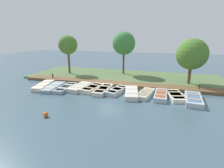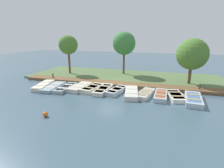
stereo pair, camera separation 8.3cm
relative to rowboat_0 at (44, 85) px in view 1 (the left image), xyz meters
The scene contains 21 objects.
ground_plane 7.08m from the rowboat_0, 105.30° to the left, with size 80.00×80.00×0.00m, color #425B6B.
shore_bank 9.68m from the rowboat_0, 135.17° to the left, with size 8.00×24.00×0.19m.
dock_walkway 7.45m from the rowboat_0, 113.55° to the left, with size 1.55×21.60×0.29m.
rowboat_0 is the anchor object (origin of this frame).
rowboat_1 1.20m from the rowboat_0, 85.24° to the left, with size 3.55×1.51×0.34m.
rowboat_2 2.56m from the rowboat_0, 89.38° to the left, with size 3.31×1.15×0.35m.
rowboat_3 3.91m from the rowboat_0, 97.48° to the left, with size 3.18×1.49×0.42m.
rowboat_4 5.27m from the rowboat_0, 95.41° to the left, with size 3.04×1.74×0.43m.
rowboat_5 6.40m from the rowboat_0, 93.66° to the left, with size 3.32×1.05×0.39m.
rowboat_6 7.74m from the rowboat_0, 93.58° to the left, with size 2.99×1.58×0.40m.
rowboat_7 9.17m from the rowboat_0, 91.25° to the left, with size 3.55×1.68×0.43m.
rowboat_8 10.40m from the rowboat_0, 92.02° to the left, with size 3.10×1.61×0.38m.
rowboat_9 11.74m from the rowboat_0, 91.44° to the left, with size 3.04×1.11×0.42m.
rowboat_10 12.97m from the rowboat_0, 92.33° to the left, with size 3.02×1.83×0.37m.
rowboat_11 14.30m from the rowboat_0, 89.95° to the left, with size 3.33×1.46×0.44m.
mooring_post_near 3.03m from the rowboat_0, 162.95° to the right, with size 0.15×0.15×0.84m.
mooring_post_far 15.46m from the rowboat_0, 100.78° to the left, with size 0.15×0.15×0.84m.
buoy 7.35m from the rowboat_0, 38.16° to the left, with size 0.34×0.34×0.34m.
park_tree_far_left 7.39m from the rowboat_0, behind, with size 2.50×2.50×5.26m.
park_tree_left 11.19m from the rowboat_0, 140.85° to the left, with size 2.97×2.97×5.71m.
park_tree_center 15.72m from the rowboat_0, 109.76° to the left, with size 3.22×3.22×4.94m.
Camera 1 is at (16.52, 4.93, 5.17)m, focal length 28.00 mm.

